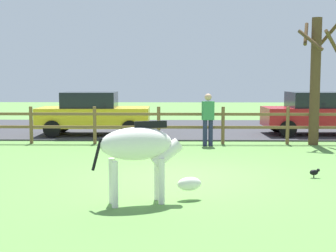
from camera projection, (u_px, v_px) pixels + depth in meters
ground_plane at (180, 176)px, 10.26m from camera, size 60.00×60.00×0.00m
parking_asphalt at (179, 129)px, 19.51m from camera, size 28.00×7.40×0.05m
paddock_fence at (159, 123)px, 15.18m from camera, size 20.80×0.11×1.21m
bare_tree at (316, 77)px, 14.84m from camera, size 1.41×1.52×4.00m
zebra at (141, 150)px, 7.99m from camera, size 1.88×0.86×1.41m
crow_on_grass at (315, 172)px, 10.09m from camera, size 0.21×0.10×0.20m
parked_car_yellow at (93, 113)px, 17.20m from camera, size 4.04×1.97×1.56m
parked_car_red at (318, 113)px, 17.23m from camera, size 4.04×1.96×1.56m
visitor_near_fence at (208, 117)px, 14.72m from camera, size 0.39×0.27×1.64m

